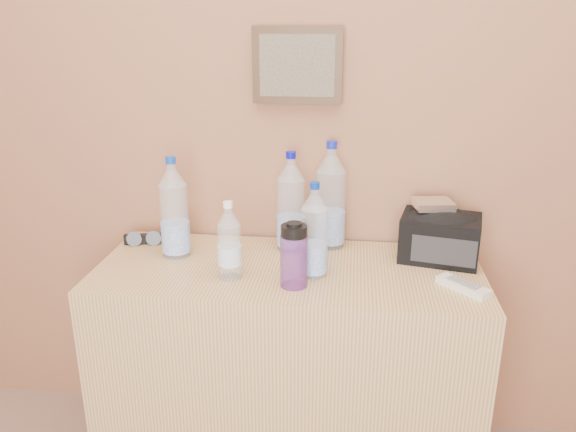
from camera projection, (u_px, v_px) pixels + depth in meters
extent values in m
plane|color=#93603B|center=(305.00, 80.00, 1.90)|extent=(4.00, 0.00, 4.00)
cube|color=tan|center=(288.00, 370.00, 1.95)|extent=(1.25, 0.52, 0.78)
cylinder|color=silver|center=(174.00, 213.00, 1.88)|extent=(0.09, 0.09, 0.30)
cylinder|color=#103EA2|center=(170.00, 160.00, 1.82)|extent=(0.03, 0.03, 0.02)
cylinder|color=silver|center=(291.00, 207.00, 1.93)|extent=(0.09, 0.09, 0.30)
cylinder|color=#080CA4|center=(291.00, 155.00, 1.87)|extent=(0.03, 0.03, 0.02)
cylinder|color=silver|center=(330.00, 201.00, 1.95)|extent=(0.10, 0.10, 0.33)
cylinder|color=#121FA8|center=(332.00, 145.00, 1.89)|extent=(0.04, 0.04, 0.03)
cylinder|color=silver|center=(314.00, 236.00, 1.73)|extent=(0.08, 0.08, 0.26)
cylinder|color=#062F9E|center=(315.00, 185.00, 1.68)|extent=(0.03, 0.03, 0.02)
cylinder|color=#C9E5F6|center=(229.00, 245.00, 1.72)|extent=(0.07, 0.07, 0.21)
cylinder|color=white|center=(228.00, 205.00, 1.68)|extent=(0.03, 0.03, 0.02)
cylinder|color=#672D82|center=(294.00, 261.00, 1.67)|extent=(0.08, 0.08, 0.16)
cylinder|color=black|center=(294.00, 229.00, 1.64)|extent=(0.08, 0.08, 0.04)
cube|color=white|center=(463.00, 286.00, 1.67)|extent=(0.15, 0.16, 0.02)
cube|color=silver|center=(433.00, 204.00, 1.86)|extent=(0.14, 0.12, 0.03)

